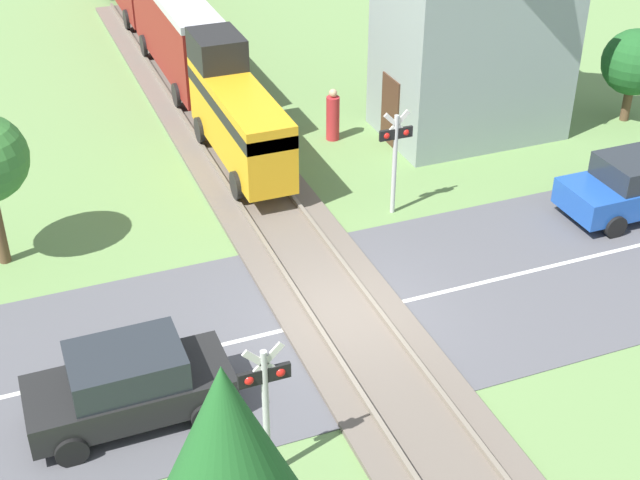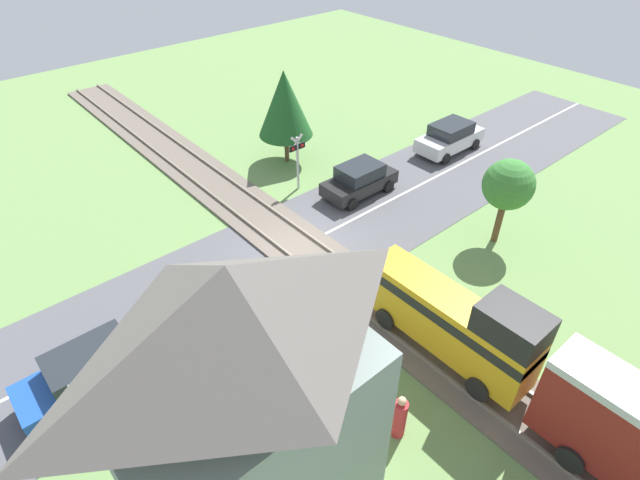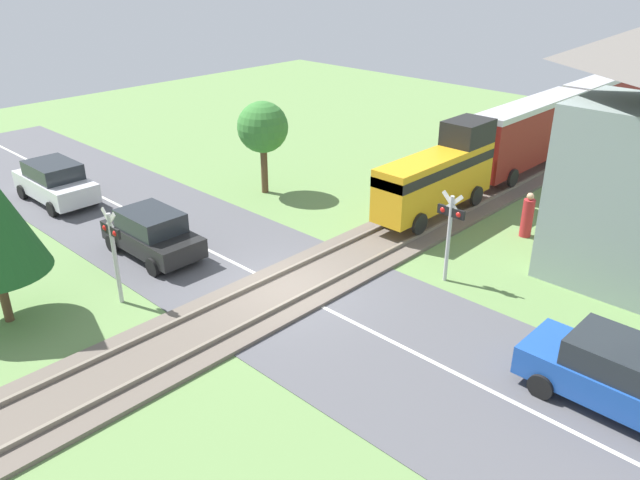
{
  "view_description": "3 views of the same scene",
  "coord_description": "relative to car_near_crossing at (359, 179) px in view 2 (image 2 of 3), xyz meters",
  "views": [
    {
      "loc": [
        -6.22,
        -14.42,
        11.75
      ],
      "look_at": [
        0.0,
        1.36,
        1.2
      ],
      "focal_mm": 50.0,
      "sensor_mm": 36.0,
      "label": 1
    },
    {
      "loc": [
        10.08,
        13.09,
        12.98
      ],
      "look_at": [
        0.0,
        1.36,
        1.2
      ],
      "focal_mm": 28.0,
      "sensor_mm": 36.0,
      "label": 2
    },
    {
      "loc": [
        11.85,
        -11.0,
        9.23
      ],
      "look_at": [
        0.0,
        1.36,
        1.2
      ],
      "focal_mm": 35.0,
      "sensor_mm": 36.0,
      "label": 3
    }
  ],
  "objects": [
    {
      "name": "ground_plane",
      "position": [
        4.91,
        1.44,
        -0.8
      ],
      "size": [
        60.0,
        60.0,
        0.0
      ],
      "primitive_type": "plane",
      "color": "#66894C"
    },
    {
      "name": "track_bed",
      "position": [
        4.91,
        1.44,
        -0.74
      ],
      "size": [
        2.8,
        48.0,
        0.24
      ],
      "color": "#665B51",
      "rests_on": "ground_plane"
    },
    {
      "name": "crossing_signal_east_approach",
      "position": [
        7.9,
        5.21,
        1.05
      ],
      "size": [
        0.9,
        0.18,
        2.87
      ],
      "color": "#B7B7B7",
      "rests_on": "ground_plane"
    },
    {
      "name": "car_behind_queue",
      "position": [
        -6.95,
        -0.0,
        0.04
      ],
      "size": [
        4.08,
        1.88,
        1.64
      ],
      "color": "silver",
      "rests_on": "ground_plane"
    },
    {
      "name": "station_building",
      "position": [
        12.22,
        9.01,
        3.06
      ],
      "size": [
        5.63,
        3.78,
        7.91
      ],
      "color": "gray",
      "rests_on": "ground_plane"
    },
    {
      "name": "car_near_crossing",
      "position": [
        0.0,
        0.0,
        0.0
      ],
      "size": [
        3.77,
        1.81,
        1.56
      ],
      "color": "black",
      "rests_on": "ground_plane"
    },
    {
      "name": "road_surface",
      "position": [
        4.91,
        1.44,
        -0.79
      ],
      "size": [
        48.0,
        6.4,
        0.02
      ],
      "color": "#515156",
      "rests_on": "ground_plane"
    },
    {
      "name": "pedestrian_by_station",
      "position": [
        8.13,
        9.91,
        -0.06
      ],
      "size": [
        0.4,
        0.4,
        1.62
      ],
      "color": "#B2282D",
      "rests_on": "ground_plane"
    },
    {
      "name": "car_far_side",
      "position": [
        13.94,
        2.88,
        0.03
      ],
      "size": [
        4.34,
        1.88,
        1.61
      ],
      "color": "#1E4CA8",
      "rests_on": "ground_plane"
    },
    {
      "name": "crossing_signal_west_approach",
      "position": [
        1.92,
        -2.33,
        1.05
      ],
      "size": [
        0.9,
        0.18,
        2.87
      ],
      "color": "#B7B7B7",
      "rests_on": "ground_plane"
    },
    {
      "name": "tree_beyond_track",
      "position": [
        0.58,
        -4.97,
        2.42
      ],
      "size": [
        2.82,
        2.82,
        4.92
      ],
      "color": "brown",
      "rests_on": "ground_plane"
    },
    {
      "name": "tree_roadside_hedge",
      "position": [
        -1.79,
        6.48,
        1.93
      ],
      "size": [
        2.05,
        2.05,
        3.79
      ],
      "color": "brown",
      "rests_on": "ground_plane"
    }
  ]
}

